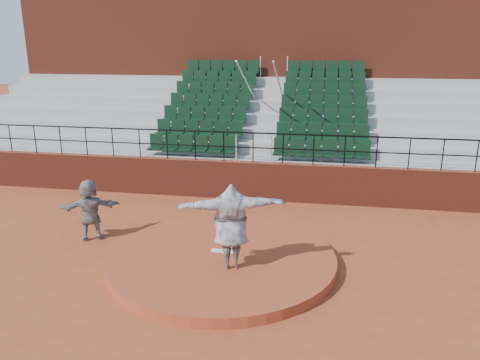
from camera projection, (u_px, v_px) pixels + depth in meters
The scene contains 9 objects.
ground at pixel (222, 264), 11.40m from camera, with size 90.00×90.00×0.00m, color #944121.
pitchers_mound at pixel (222, 259), 11.36m from camera, with size 5.50×5.50×0.25m, color #9E3F23.
pitching_rubber at pixel (223, 251), 11.46m from camera, with size 0.60×0.15×0.03m, color white.
boundary_wall at pixel (253, 181), 15.93m from camera, with size 24.00×0.30×1.30m, color maroon.
wall_railing at pixel (253, 141), 15.54m from camera, with size 24.04×0.05×1.03m.
seating_deck at pixel (266, 137), 19.15m from camera, with size 24.00×5.97×4.63m.
press_box_facade at pixel (277, 78), 22.29m from camera, with size 24.00×3.00×7.10m, color maroon.
pitcher at pixel (231, 226), 10.43m from camera, with size 2.44×0.66×1.98m, color black.
fielder at pixel (90, 210), 12.60m from camera, with size 1.57×0.50×1.69m, color black.
Camera 1 is at (2.24, -10.11, 5.18)m, focal length 35.00 mm.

